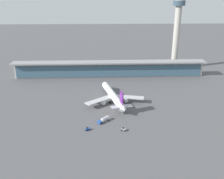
% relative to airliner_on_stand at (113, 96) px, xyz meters
% --- Properties ---
extents(ground_plane, '(1200.00, 1200.00, 0.00)m').
position_rel_airliner_on_stand_xyz_m(ground_plane, '(-0.52, -8.60, -4.81)').
color(ground_plane, '#515154').
extents(airliner_on_stand, '(43.05, 56.84, 15.27)m').
position_rel_airliner_on_stand_xyz_m(airliner_on_stand, '(0.00, 0.00, 0.00)').
color(airliner_on_stand, white).
rests_on(airliner_on_stand, ground).
extents(service_truck_near_nose_grey, '(3.31, 2.72, 2.05)m').
position_rel_airliner_on_stand_xyz_m(service_truck_near_nose_grey, '(3.96, -42.15, -3.93)').
color(service_truck_near_nose_grey, gray).
rests_on(service_truck_near_nose_grey, ground).
extents(service_truck_under_wing_grey, '(2.18, 3.12, 2.05)m').
position_rel_airliner_on_stand_xyz_m(service_truck_under_wing_grey, '(-11.62, -1.57, -3.93)').
color(service_truck_under_wing_grey, gray).
rests_on(service_truck_under_wing_grey, ground).
extents(service_truck_mid_apron_blue, '(3.28, 2.60, 2.05)m').
position_rel_airliner_on_stand_xyz_m(service_truck_mid_apron_blue, '(-16.71, -40.85, -3.93)').
color(service_truck_mid_apron_blue, '#234C9E').
rests_on(service_truck_mid_apron_blue, ground).
extents(service_truck_by_tail_blue, '(7.70, 7.65, 2.95)m').
position_rel_airliner_on_stand_xyz_m(service_truck_by_tail_blue, '(-7.18, -30.81, -3.10)').
color(service_truck_by_tail_blue, '#234C9E').
rests_on(service_truck_by_tail_blue, ground).
extents(terminal_building, '(183.60, 12.80, 15.20)m').
position_rel_airliner_on_stand_xyz_m(terminal_building, '(-0.52, 63.41, 3.06)').
color(terminal_building, '#B2ADA3').
rests_on(terminal_building, ground).
extents(control_tower, '(12.00, 12.00, 77.21)m').
position_rel_airliner_on_stand_xyz_m(control_tower, '(69.41, 87.19, 37.20)').
color(control_tower, '#B2ADA3').
rests_on(control_tower, ground).
extents(safety_cone_alpha, '(0.62, 0.62, 0.70)m').
position_rel_airliner_on_stand_xyz_m(safety_cone_alpha, '(0.58, -17.49, -4.49)').
color(safety_cone_alpha, orange).
rests_on(safety_cone_alpha, ground).
extents(safety_cone_bravo, '(0.62, 0.62, 0.70)m').
position_rel_airliner_on_stand_xyz_m(safety_cone_bravo, '(-5.36, -17.70, -4.49)').
color(safety_cone_bravo, orange).
rests_on(safety_cone_bravo, ground).
extents(safety_cone_charlie, '(0.62, 0.62, 0.70)m').
position_rel_airliner_on_stand_xyz_m(safety_cone_charlie, '(13.85, -22.01, -4.49)').
color(safety_cone_charlie, orange).
rests_on(safety_cone_charlie, ground).
extents(safety_cone_delta, '(0.62, 0.62, 0.70)m').
position_rel_airliner_on_stand_xyz_m(safety_cone_delta, '(-7.00, -18.30, -4.49)').
color(safety_cone_delta, orange).
rests_on(safety_cone_delta, ground).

